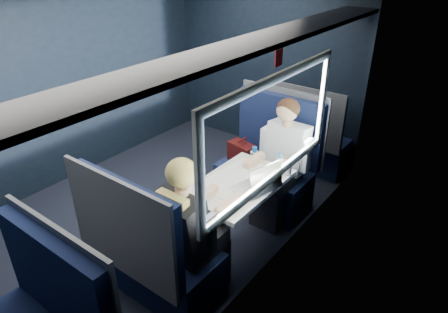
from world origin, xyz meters
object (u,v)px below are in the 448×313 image
Objects in this scene: table at (236,189)px; seat_row_front at (306,140)px; laptop at (259,184)px; cup at (287,170)px; man at (282,156)px; woman at (189,225)px; seat_bay_far at (153,256)px; bottle_small at (279,165)px; seat_bay_near at (267,168)px.

table is 0.86× the size of seat_row_front.
laptop is 0.39m from cup.
woman is at bearing -90.00° from man.
seat_bay_far is 0.95× the size of man.
laptop reaches higher than bottle_small.
man is 0.39m from cup.
seat_row_front is 1.17m from man.
seat_bay_far is 13.05× the size of cup.
seat_bay_near reaches higher than bottle_small.
woman is (0.25, -2.50, 0.32)m from seat_row_front.
seat_bay_near is 1.00× the size of seat_bay_far.
seat_row_front is 1.54m from cup.
laptop is 1.83× the size of bottle_small.
seat_bay_near reaches higher than laptop.
man is 13.70× the size of cup.
seat_bay_far reaches higher than bottle_small.
seat_bay_near is at bearing 146.51° from man.
table is 2.51× the size of laptop.
man is at bearing 90.00° from woman.
laptop is (0.17, -0.70, 0.09)m from man.
bottle_small is at bearing 54.38° from table.
man reaches higher than table.
laptop is at bearing -98.21° from cup.
table is at bearing 179.34° from laptop.
seat_bay_far is at bearing -99.03° from man.
man is 1.41m from woman.
man and woman have the same top height.
laptop is at bearing 64.08° from seat_bay_far.
table is 0.76× the size of man.
woman is at bearing -84.30° from seat_row_front.
woman is (0.00, -1.41, 0.01)m from man.
woman is 1.12m from cup.
seat_bay_near is 0.43m from man.
laptop is at bearing -63.60° from seat_bay_near.
seat_bay_far is at bearing -146.18° from woman.
woman reaches higher than seat_bay_near.
bottle_small is 2.25× the size of cup.
seat_bay_near is 5.79× the size of bottle_small.
table is at bearing -125.62° from bottle_small.
bottle_small is (0.43, -0.54, 0.42)m from seat_bay_near.
seat_row_front is 12.02× the size of cup.
seat_row_front is at bearing 103.25° from laptop.
cup is at bearing -44.63° from seat_bay_near.
woman is at bearing 33.82° from seat_bay_far.
seat_bay_far is 5.79× the size of bottle_small.
seat_row_front is 2.54m from woman.
seat_bay_near is 13.05× the size of cup.
seat_bay_near is at bearing 102.45° from table.
seat_bay_far is 0.95× the size of woman.
table is 0.79× the size of seat_bay_near.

